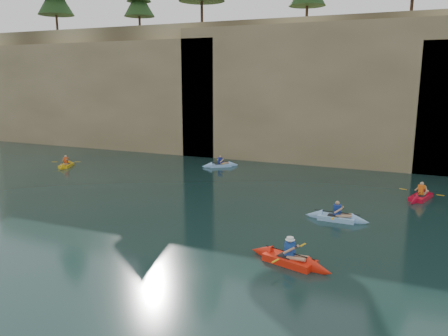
% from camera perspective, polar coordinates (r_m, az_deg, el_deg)
% --- Properties ---
extents(ground, '(160.00, 160.00, 0.00)m').
position_cam_1_polar(ground, '(16.87, -10.37, -12.72)').
color(ground, black).
rests_on(ground, ground).
extents(cliff, '(70.00, 16.00, 12.00)m').
position_cam_1_polar(cliff, '(43.57, 11.97, 10.31)').
color(cliff, tan).
rests_on(cliff, ground).
extents(cliff_slab_west, '(26.00, 2.40, 10.56)m').
position_cam_1_polar(cliff_slab_west, '(45.51, -16.04, 9.26)').
color(cliff_slab_west, '#9A835D').
rests_on(cliff_slab_west, ground).
extents(cliff_slab_center, '(24.00, 2.40, 11.40)m').
position_cam_1_polar(cliff_slab_center, '(35.94, 12.72, 9.53)').
color(cliff_slab_center, '#9A835D').
rests_on(cliff_slab_center, ground).
extents(sea_cave_west, '(4.50, 1.00, 4.00)m').
position_cam_1_polar(sea_cave_west, '(44.00, -14.30, 4.99)').
color(sea_cave_west, black).
rests_on(sea_cave_west, ground).
extents(sea_cave_center, '(3.50, 1.00, 3.20)m').
position_cam_1_polar(sea_cave_center, '(37.27, 3.14, 3.54)').
color(sea_cave_center, black).
rests_on(sea_cave_center, ground).
extents(sea_cave_east, '(5.00, 1.00, 4.50)m').
position_cam_1_polar(sea_cave_east, '(34.98, 25.24, 2.96)').
color(sea_cave_east, black).
rests_on(sea_cave_east, ground).
extents(main_kayaker, '(3.60, 2.31, 1.31)m').
position_cam_1_polar(main_kayaker, '(17.08, 8.54, -11.71)').
color(main_kayaker, red).
rests_on(main_kayaker, ground).
extents(kayaker_ltblue_near, '(3.15, 2.43, 1.24)m').
position_cam_1_polar(kayaker_ltblue_near, '(22.37, 14.50, -6.27)').
color(kayaker_ltblue_near, '#8DBBEC').
rests_on(kayaker_ltblue_near, ground).
extents(kayaker_red_far, '(2.39, 3.52, 1.27)m').
position_cam_1_polar(kayaker_red_far, '(27.80, 24.31, -3.41)').
color(kayaker_red_far, red).
rests_on(kayaker_red_far, ground).
extents(kayaker_yellow, '(2.12, 2.84, 1.14)m').
position_cam_1_polar(kayaker_yellow, '(36.60, -19.90, 0.38)').
color(kayaker_yellow, yellow).
rests_on(kayaker_yellow, ground).
extents(kayaker_ltblue_mid, '(2.78, 2.33, 1.13)m').
position_cam_1_polar(kayaker_ltblue_mid, '(34.41, -0.49, 0.39)').
color(kayaker_ltblue_mid, '#95C2F9').
rests_on(kayaker_ltblue_mid, ground).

